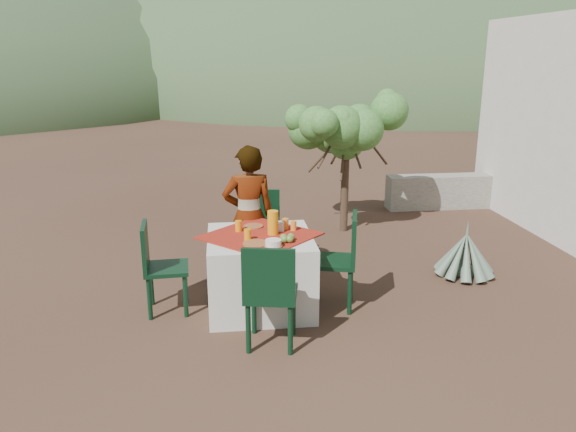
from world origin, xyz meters
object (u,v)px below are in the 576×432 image
object	(u,v)px
table	(260,271)
agave	(465,255)
juice_pitcher	(273,223)
chair_near	(270,292)
person	(249,216)
chair_right	(341,256)
chair_left	(158,264)
shrub_tree	(349,135)
chair_far	(262,226)

from	to	relation	value
table	agave	distance (m)	2.46
juice_pitcher	agave	bearing A→B (deg)	13.39
agave	chair_near	bearing A→B (deg)	-149.39
table	agave	size ratio (longest dim) A/B	1.77
person	juice_pitcher	size ratio (longest dim) A/B	6.56
chair_right	chair_left	bearing A→B (deg)	-78.39
chair_left	shrub_tree	world-z (taller)	shrub_tree
chair_near	person	distance (m)	1.51
table	chair_near	bearing A→B (deg)	-88.36
chair_near	agave	bearing A→B (deg)	-138.30
chair_far	shrub_tree	size ratio (longest dim) A/B	0.53
chair_far	chair_left	bearing A→B (deg)	-129.88
juice_pitcher	person	bearing A→B (deg)	108.41
table	person	size ratio (longest dim) A/B	0.84
shrub_tree	table	bearing A→B (deg)	-120.19
chair_left	juice_pitcher	world-z (taller)	juice_pitcher
person	juice_pitcher	world-z (taller)	person
chair_far	person	xyz separation A→B (m)	(-0.17, -0.45, 0.26)
table	juice_pitcher	xyz separation A→B (m)	(0.13, 0.01, 0.50)
table	chair_right	bearing A→B (deg)	-5.97
table	juice_pitcher	bearing A→B (deg)	6.41
chair_far	shrub_tree	distance (m)	2.11
chair_right	person	xyz separation A→B (m)	(-0.88, 0.72, 0.24)
person	agave	world-z (taller)	person
chair_near	juice_pitcher	xyz separation A→B (m)	(0.11, 0.86, 0.35)
table	chair_near	size ratio (longest dim) A/B	1.36
person	agave	xyz separation A→B (m)	(2.47, -0.08, -0.53)
chair_right	juice_pitcher	bearing A→B (deg)	-83.85
chair_left	chair_far	bearing A→B (deg)	-48.74
table	chair_right	xyz separation A→B (m)	(0.80, -0.08, 0.16)
chair_left	chair_right	xyz separation A→B (m)	(1.80, -0.09, 0.03)
chair_right	agave	xyz separation A→B (m)	(1.59, 0.64, -0.29)
juice_pitcher	chair_left	bearing A→B (deg)	-179.61
chair_far	juice_pitcher	distance (m)	1.13
shrub_tree	agave	size ratio (longest dim) A/B	2.37
chair_far	juice_pitcher	world-z (taller)	juice_pitcher
chair_far	chair_near	xyz separation A→B (m)	(-0.07, -1.94, 0.01)
chair_near	juice_pitcher	distance (m)	0.94
chair_left	agave	distance (m)	3.44
table	person	xyz separation A→B (m)	(-0.08, 0.63, 0.40)
chair_near	chair_right	bearing A→B (deg)	-124.42
table	agave	world-z (taller)	table
chair_near	juice_pitcher	bearing A→B (deg)	-85.94
chair_far	shrub_tree	world-z (taller)	shrub_tree
table	juice_pitcher	world-z (taller)	juice_pitcher
shrub_tree	agave	distance (m)	2.42
shrub_tree	juice_pitcher	bearing A→B (deg)	-118.01
chair_far	chair_left	xyz separation A→B (m)	(-1.09, -1.08, -0.01)
chair_far	person	bearing A→B (deg)	-105.07
chair_right	agave	bearing A→B (deg)	126.33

